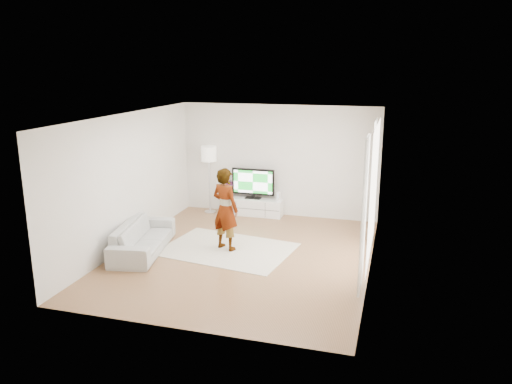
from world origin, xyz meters
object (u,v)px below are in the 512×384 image
(floor_lamp, at_px, (209,157))
(television, at_px, (253,182))
(player, at_px, (225,209))
(media_console, at_px, (253,207))
(sofa, at_px, (143,237))
(rug, at_px, (227,249))

(floor_lamp, bearing_deg, television, 4.60)
(player, height_order, floor_lamp, same)
(media_console, distance_m, floor_lamp, 1.70)
(player, height_order, sofa, player)
(media_console, bearing_deg, player, -86.57)
(rug, bearing_deg, sofa, -159.94)
(rug, height_order, player, player)
(player, relative_size, floor_lamp, 0.99)
(sofa, bearing_deg, television, -35.40)
(media_console, height_order, television, television)
(media_console, xyz_separation_m, rug, (0.18, -2.52, -0.21))
(media_console, height_order, sofa, sofa)
(television, distance_m, floor_lamp, 1.31)
(television, bearing_deg, media_console, -90.00)
(sofa, bearing_deg, player, -79.85)
(rug, bearing_deg, player, 153.07)
(player, xyz_separation_m, floor_lamp, (-1.30, 2.44, 0.59))
(television, height_order, player, player)
(television, distance_m, sofa, 3.50)
(media_console, relative_size, rug, 0.59)
(media_console, xyz_separation_m, floor_lamp, (-1.15, -0.06, 1.25))
(television, bearing_deg, player, -86.60)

